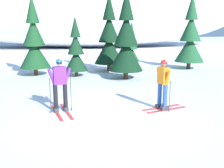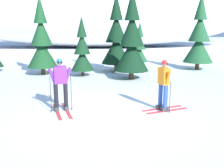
{
  "view_description": "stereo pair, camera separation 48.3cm",
  "coord_description": "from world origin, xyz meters",
  "px_view_note": "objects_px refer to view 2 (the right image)",
  "views": [
    {
      "loc": [
        -0.92,
        -8.42,
        2.9
      ],
      "look_at": [
        0.27,
        0.26,
        0.95
      ],
      "focal_mm": 41.92,
      "sensor_mm": 36.0,
      "label": 1
    },
    {
      "loc": [
        -0.44,
        -8.47,
        2.9
      ],
      "look_at": [
        0.27,
        0.26,
        0.95
      ],
      "focal_mm": 41.92,
      "sensor_mm": 36.0,
      "label": 2
    }
  ],
  "objects_px": {
    "pine_tree_center_left": "(82,51)",
    "pine_tree_center_right": "(132,42)",
    "pine_tree_center": "(116,39)",
    "skier_purple_jacket": "(60,84)",
    "pine_tree_left": "(42,42)",
    "pine_tree_right": "(139,48)",
    "pine_tree_far_right": "(199,38)",
    "skier_orange_jacket": "(164,85)"
  },
  "relations": [
    {
      "from": "pine_tree_center_left",
      "to": "pine_tree_center",
      "type": "distance_m",
      "value": 2.8
    },
    {
      "from": "pine_tree_center_left",
      "to": "pine_tree_center_right",
      "type": "bearing_deg",
      "value": -23.34
    },
    {
      "from": "skier_purple_jacket",
      "to": "pine_tree_right",
      "type": "xyz_separation_m",
      "value": [
        4.62,
        10.24,
        0.39
      ]
    },
    {
      "from": "pine_tree_left",
      "to": "skier_orange_jacket",
      "type": "bearing_deg",
      "value": -53.97
    },
    {
      "from": "pine_tree_left",
      "to": "pine_tree_right",
      "type": "bearing_deg",
      "value": 25.26
    },
    {
      "from": "skier_purple_jacket",
      "to": "pine_tree_right",
      "type": "distance_m",
      "value": 11.24
    },
    {
      "from": "skier_orange_jacket",
      "to": "pine_tree_center",
      "type": "relative_size",
      "value": 0.36
    },
    {
      "from": "skier_purple_jacket",
      "to": "pine_tree_far_right",
      "type": "distance_m",
      "value": 11.7
    },
    {
      "from": "pine_tree_far_right",
      "to": "pine_tree_left",
      "type": "bearing_deg",
      "value": -174.13
    },
    {
      "from": "skier_orange_jacket",
      "to": "pine_tree_right",
      "type": "bearing_deg",
      "value": 84.09
    },
    {
      "from": "pine_tree_center",
      "to": "pine_tree_right",
      "type": "height_order",
      "value": "pine_tree_center"
    },
    {
      "from": "skier_purple_jacket",
      "to": "pine_tree_right",
      "type": "bearing_deg",
      "value": 65.69
    },
    {
      "from": "skier_purple_jacket",
      "to": "pine_tree_center",
      "type": "height_order",
      "value": "pine_tree_center"
    },
    {
      "from": "pine_tree_center_right",
      "to": "pine_tree_far_right",
      "type": "relative_size",
      "value": 0.97
    },
    {
      "from": "skier_purple_jacket",
      "to": "pine_tree_far_right",
      "type": "relative_size",
      "value": 0.37
    },
    {
      "from": "pine_tree_center",
      "to": "pine_tree_far_right",
      "type": "bearing_deg",
      "value": 0.61
    },
    {
      "from": "pine_tree_center_right",
      "to": "skier_purple_jacket",
      "type": "bearing_deg",
      "value": -121.67
    },
    {
      "from": "pine_tree_far_right",
      "to": "skier_orange_jacket",
      "type": "bearing_deg",
      "value": -119.05
    },
    {
      "from": "skier_orange_jacket",
      "to": "pine_tree_center_left",
      "type": "height_order",
      "value": "pine_tree_center_left"
    },
    {
      "from": "pine_tree_left",
      "to": "pine_tree_center_right",
      "type": "distance_m",
      "value": 5.47
    },
    {
      "from": "skier_purple_jacket",
      "to": "pine_tree_center_left",
      "type": "height_order",
      "value": "pine_tree_center_left"
    },
    {
      "from": "pine_tree_left",
      "to": "pine_tree_right",
      "type": "distance_m",
      "value": 7.2
    },
    {
      "from": "pine_tree_center_left",
      "to": "pine_tree_far_right",
      "type": "xyz_separation_m",
      "value": [
        7.69,
        1.73,
        0.66
      ]
    },
    {
      "from": "skier_purple_jacket",
      "to": "pine_tree_left",
      "type": "height_order",
      "value": "pine_tree_left"
    },
    {
      "from": "pine_tree_left",
      "to": "pine_tree_center_left",
      "type": "bearing_deg",
      "value": -15.87
    },
    {
      "from": "skier_purple_jacket",
      "to": "pine_tree_center_left",
      "type": "relative_size",
      "value": 0.53
    },
    {
      "from": "pine_tree_center_left",
      "to": "pine_tree_center",
      "type": "xyz_separation_m",
      "value": [
        2.15,
        1.67,
        0.63
      ]
    },
    {
      "from": "pine_tree_center",
      "to": "pine_tree_right",
      "type": "xyz_separation_m",
      "value": [
        1.92,
        2.08,
        -0.73
      ]
    },
    {
      "from": "pine_tree_left",
      "to": "pine_tree_center_right",
      "type": "relative_size",
      "value": 0.96
    },
    {
      "from": "pine_tree_right",
      "to": "pine_tree_far_right",
      "type": "bearing_deg",
      "value": -29.18
    },
    {
      "from": "pine_tree_far_right",
      "to": "pine_tree_center_left",
      "type": "bearing_deg",
      "value": -167.34
    },
    {
      "from": "skier_purple_jacket",
      "to": "pine_tree_center_right",
      "type": "bearing_deg",
      "value": 58.33
    },
    {
      "from": "skier_purple_jacket",
      "to": "pine_tree_left",
      "type": "bearing_deg",
      "value": 104.57
    },
    {
      "from": "skier_orange_jacket",
      "to": "pine_tree_far_right",
      "type": "distance_m",
      "value": 9.76
    },
    {
      "from": "pine_tree_center_right",
      "to": "pine_tree_far_right",
      "type": "distance_m",
      "value": 5.75
    },
    {
      "from": "pine_tree_left",
      "to": "pine_tree_right",
      "type": "relative_size",
      "value": 1.44
    },
    {
      "from": "pine_tree_center_left",
      "to": "pine_tree_right",
      "type": "xyz_separation_m",
      "value": [
        4.07,
        3.75,
        -0.1
      ]
    },
    {
      "from": "pine_tree_center_right",
      "to": "pine_tree_right",
      "type": "xyz_separation_m",
      "value": [
        1.35,
        4.93,
        -0.69
      ]
    },
    {
      "from": "pine_tree_center_right",
      "to": "pine_tree_right",
      "type": "height_order",
      "value": "pine_tree_center_right"
    },
    {
      "from": "skier_purple_jacket",
      "to": "pine_tree_right",
      "type": "relative_size",
      "value": 0.57
    },
    {
      "from": "pine_tree_center_left",
      "to": "pine_tree_center_right",
      "type": "distance_m",
      "value": 3.02
    },
    {
      "from": "pine_tree_center",
      "to": "pine_tree_center_left",
      "type": "bearing_deg",
      "value": -142.22
    }
  ]
}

